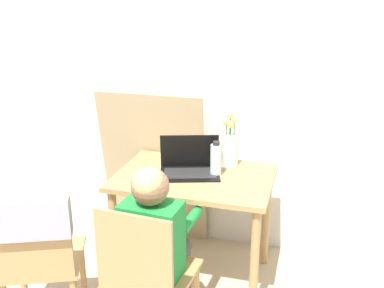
% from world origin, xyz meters
% --- Properties ---
extents(wall_back, '(6.40, 0.05, 2.50)m').
position_xyz_m(wall_back, '(0.00, 2.23, 1.25)').
color(wall_back, silver).
rests_on(wall_back, ground_plane).
extents(dining_table, '(0.94, 0.65, 0.71)m').
position_xyz_m(dining_table, '(0.03, 1.71, 0.60)').
color(dining_table, tan).
rests_on(dining_table, ground_plane).
extents(chair_occupied, '(0.43, 0.43, 0.85)m').
position_xyz_m(chair_occupied, '(-0.02, 1.03, 0.44)').
color(chair_occupied, tan).
rests_on(chair_occupied, ground_plane).
extents(chair_spare, '(0.53, 0.55, 0.86)m').
position_xyz_m(chair_spare, '(-0.57, 0.96, 0.58)').
color(chair_spare, tan).
rests_on(chair_spare, ground_plane).
extents(person_seated, '(0.33, 0.44, 1.01)m').
position_xyz_m(person_seated, '(-0.01, 1.15, 0.63)').
color(person_seated, '#1E8438').
rests_on(person_seated, ground_plane).
extents(laptop, '(0.41, 0.33, 0.23)m').
position_xyz_m(laptop, '(-0.01, 1.74, 0.77)').
color(laptop, black).
rests_on(laptop, dining_table).
extents(flower_vase, '(0.11, 0.11, 0.34)m').
position_xyz_m(flower_vase, '(0.20, 1.93, 0.83)').
color(flower_vase, silver).
rests_on(flower_vase, dining_table).
extents(water_bottle, '(0.07, 0.07, 0.21)m').
position_xyz_m(water_bottle, '(0.16, 1.75, 0.81)').
color(water_bottle, silver).
rests_on(water_bottle, dining_table).
extents(cardboard_panel, '(0.76, 0.17, 1.12)m').
position_xyz_m(cardboard_panel, '(-0.37, 2.09, 0.56)').
color(cardboard_panel, tan).
rests_on(cardboard_panel, ground_plane).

